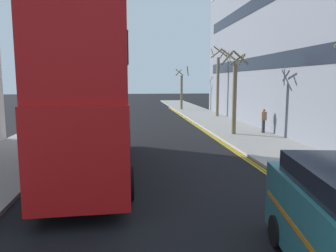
# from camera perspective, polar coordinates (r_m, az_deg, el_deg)

# --- Properties ---
(sidewalk_right) EXTENTS (4.00, 80.00, 0.14)m
(sidewalk_right) POSITION_cam_1_polar(r_m,az_deg,el_deg) (19.71, 15.82, -2.70)
(sidewalk_right) COLOR #9E9991
(sidewalk_right) RESTS_ON ground
(sidewalk_left) EXTENTS (4.00, 80.00, 0.14)m
(sidewalk_left) POSITION_cam_1_polar(r_m,az_deg,el_deg) (19.02, -23.41, -3.44)
(sidewalk_left) COLOR #9E9991
(sidewalk_left) RESTS_ON ground
(kerb_line_outer) EXTENTS (0.10, 56.00, 0.01)m
(kerb_line_outer) POSITION_cam_1_polar(r_m,az_deg,el_deg) (17.16, 11.87, -4.36)
(kerb_line_outer) COLOR yellow
(kerb_line_outer) RESTS_ON ground
(kerb_line_inner) EXTENTS (0.10, 56.00, 0.01)m
(kerb_line_inner) POSITION_cam_1_polar(r_m,az_deg,el_deg) (17.11, 11.36, -4.38)
(kerb_line_inner) COLOR yellow
(kerb_line_inner) RESTS_ON ground
(double_decker_bus_away) EXTENTS (3.07, 10.88, 5.64)m
(double_decker_bus_away) POSITION_cam_1_polar(r_m,az_deg,el_deg) (12.98, -13.21, 5.18)
(double_decker_bus_away) COLOR red
(double_decker_bus_away) RESTS_ON ground
(pedestrian_far) EXTENTS (0.34, 0.22, 1.62)m
(pedestrian_far) POSITION_cam_1_polar(r_m,az_deg,el_deg) (22.65, 16.44, 0.97)
(pedestrian_far) COLOR #2D2D38
(pedestrian_far) RESTS_ON sidewalk_right
(street_tree_mid) EXTENTS (1.44, 1.46, 6.74)m
(street_tree_mid) POSITION_cam_1_polar(r_m,az_deg,el_deg) (32.45, 8.73, 7.60)
(street_tree_mid) COLOR #6B6047
(street_tree_mid) RESTS_ON sidewalk_right
(street_tree_far) EXTENTS (1.77, 1.96, 5.53)m
(street_tree_far) POSITION_cam_1_polar(r_m,az_deg,el_deg) (21.55, 11.60, 6.04)
(street_tree_far) COLOR #6B6047
(street_tree_far) RESTS_ON sidewalk_right
(street_tree_distant) EXTENTS (1.75, 1.69, 5.20)m
(street_tree_distant) POSITION_cam_1_polar(r_m,az_deg,el_deg) (39.90, 2.42, 6.46)
(street_tree_distant) COLOR #6B6047
(street_tree_distant) RESTS_ON sidewalk_right
(townhouse_terrace_right) EXTENTS (10.08, 28.00, 12.92)m
(townhouse_terrace_right) POSITION_cam_1_polar(r_m,az_deg,el_deg) (28.36, 24.75, 13.01)
(townhouse_terrace_right) COLOR slate
(townhouse_terrace_right) RESTS_ON ground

